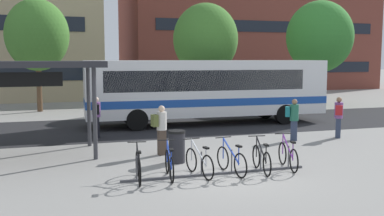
{
  "coord_description": "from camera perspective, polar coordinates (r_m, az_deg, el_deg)",
  "views": [
    {
      "loc": [
        -4.53,
        -11.44,
        3.28
      ],
      "look_at": [
        0.34,
        4.18,
        1.44
      ],
      "focal_mm": 41.06,
      "sensor_mm": 36.0,
      "label": 1
    }
  ],
  "objects": [
    {
      "name": "bus_lane_asphalt",
      "position": [
        21.49,
        -4.94,
        -2.37
      ],
      "size": [
        80.0,
        7.2,
        0.01
      ],
      "primitive_type": "cube",
      "color": "#232326",
      "rests_on": "ground"
    },
    {
      "name": "commuter_black_pack_2",
      "position": [
        18.53,
        -12.31,
        -0.83
      ],
      "size": [
        0.39,
        0.56,
        1.71
      ],
      "rotation": [
        0.0,
        0.0,
        1.41
      ],
      "color": "black",
      "rests_on": "ground"
    },
    {
      "name": "transit_shelter",
      "position": [
        15.6,
        -22.97,
        4.88
      ],
      "size": [
        6.21,
        3.2,
        3.2
      ],
      "rotation": [
        0.0,
        0.0,
        0.01
      ],
      "color": "#38383D",
      "rests_on": "ground"
    },
    {
      "name": "parked_bicycle_blue_1",
      "position": [
        12.18,
        -2.95,
        -7.35
      ],
      "size": [
        0.52,
        1.72,
        0.99
      ],
      "rotation": [
        0.0,
        0.0,
        1.45
      ],
      "color": "black",
      "rests_on": "ground"
    },
    {
      "name": "parked_bicycle_black_4",
      "position": [
        12.97,
        9.0,
        -6.57
      ],
      "size": [
        0.52,
        1.71,
        0.99
      ],
      "rotation": [
        0.0,
        0.0,
        1.42
      ],
      "color": "black",
      "rests_on": "ground"
    },
    {
      "name": "commuter_teal_pack_3",
      "position": [
        18.05,
        13.02,
        -1.13
      ],
      "size": [
        0.61,
        0.54,
        1.68
      ],
      "rotation": [
        0.0,
        0.0,
        5.72
      ],
      "color": "#2D3851",
      "rests_on": "ground"
    },
    {
      "name": "building_right_wing",
      "position": [
        50.6,
        6.92,
        11.78
      ],
      "size": [
        26.62,
        12.77,
        16.08
      ],
      "color": "brown",
      "rests_on": "ground"
    },
    {
      "name": "commuter_olive_pack_1",
      "position": [
        14.97,
        -4.08,
        -2.43
      ],
      "size": [
        0.57,
        0.4,
        1.7
      ],
      "rotation": [
        0.0,
        0.0,
        0.18
      ],
      "color": "#47382D",
      "rests_on": "ground"
    },
    {
      "name": "parked_bicycle_black_0",
      "position": [
        11.97,
        -7.0,
        -7.64
      ],
      "size": [
        0.52,
        1.72,
        0.99
      ],
      "rotation": [
        0.0,
        0.0,
        1.46
      ],
      "color": "black",
      "rests_on": "ground"
    },
    {
      "name": "trash_bin",
      "position": [
        13.94,
        -1.99,
        -5.01
      ],
      "size": [
        0.55,
        0.55,
        1.03
      ],
      "color": "#232328",
      "rests_on": "ground"
    },
    {
      "name": "parked_bicycle_blue_3",
      "position": [
        12.67,
        5.13,
        -6.83
      ],
      "size": [
        0.52,
        1.72,
        0.99
      ],
      "rotation": [
        0.0,
        0.0,
        1.69
      ],
      "color": "black",
      "rests_on": "ground"
    },
    {
      "name": "city_bus",
      "position": [
        22.06,
        2.13,
        2.5
      ],
      "size": [
        12.1,
        2.94,
        3.2
      ],
      "rotation": [
        0.0,
        0.0,
        -0.03
      ],
      "color": "white",
      "rests_on": "ground"
    },
    {
      "name": "ground",
      "position": [
        12.73,
        4.19,
        -8.53
      ],
      "size": [
        200.0,
        200.0,
        0.0
      ],
      "primitive_type": "plane",
      "color": "gray"
    },
    {
      "name": "street_tree_0",
      "position": [
        32.36,
        16.23,
        8.88
      ],
      "size": [
        4.62,
        4.62,
        7.31
      ],
      "color": "brown",
      "rests_on": "ground"
    },
    {
      "name": "parked_bicycle_silver_2",
      "position": [
        12.4,
        0.94,
        -7.1
      ],
      "size": [
        0.52,
        1.71,
        0.99
      ],
      "rotation": [
        0.0,
        0.0,
        1.72
      ],
      "color": "black",
      "rests_on": "ground"
    },
    {
      "name": "street_tree_2",
      "position": [
        28.12,
        1.77,
        8.9
      ],
      "size": [
        4.11,
        4.11,
        6.77
      ],
      "color": "brown",
      "rests_on": "ground"
    },
    {
      "name": "parked_bicycle_purple_5",
      "position": [
        13.52,
        12.36,
        -6.11
      ],
      "size": [
        0.52,
        1.7,
        0.99
      ],
      "rotation": [
        0.0,
        0.0,
        1.39
      ],
      "color": "black",
      "rests_on": "ground"
    },
    {
      "name": "street_tree_1",
      "position": [
        28.84,
        -19.47,
        8.91
      ],
      "size": [
        3.83,
        3.83,
        6.93
      ],
      "color": "brown",
      "rests_on": "ground"
    },
    {
      "name": "bike_rack",
      "position": [
        12.6,
        3.22,
        -8.24
      ],
      "size": [
        5.48,
        0.1,
        0.7
      ],
      "rotation": [
        0.0,
        0.0,
        -0.0
      ],
      "color": "#47474C",
      "rests_on": "ground"
    },
    {
      "name": "commuter_red_pack_0",
      "position": [
        19.14,
        18.51,
        -0.82
      ],
      "size": [
        0.55,
        0.6,
        1.7
      ],
      "rotation": [
        0.0,
        0.0,
        0.98
      ],
      "color": "#2D3851",
      "rests_on": "ground"
    }
  ]
}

